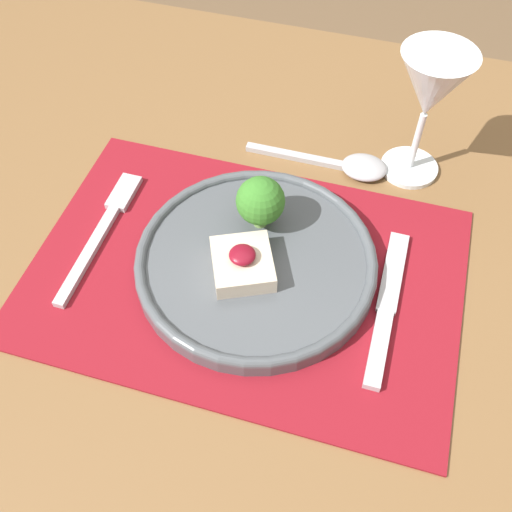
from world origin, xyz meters
The scene contains 8 objects.
ground_plane centered at (0.00, 0.00, 0.00)m, with size 8.00×8.00×0.00m, color brown.
dining_table centered at (0.00, 0.00, 0.64)m, with size 1.42×0.92×0.73m.
placemat centered at (0.00, 0.00, 0.74)m, with size 0.44×0.30×0.00m, color maroon.
dinner_plate centered at (0.01, 0.01, 0.75)m, with size 0.25×0.25×0.08m.
fork centered at (-0.17, 0.01, 0.74)m, with size 0.02×0.19×0.01m.
knife centered at (0.15, -0.01, 0.74)m, with size 0.02×0.19×0.01m.
spoon centered at (0.08, 0.18, 0.74)m, with size 0.17×0.04×0.02m.
wine_glass_near centered at (0.14, 0.20, 0.85)m, with size 0.08×0.08×0.16m.
Camera 1 is at (0.11, -0.34, 1.25)m, focal length 42.00 mm.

